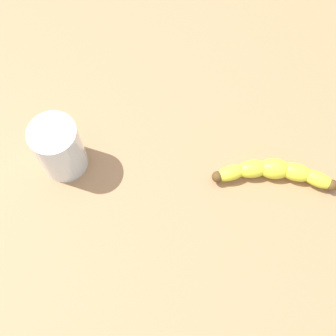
# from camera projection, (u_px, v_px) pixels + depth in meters

# --- Properties ---
(wooden_tabletop) EXTENTS (1.20, 1.20, 0.03)m
(wooden_tabletop) POSITION_uv_depth(u_px,v_px,m) (144.00, 130.00, 0.78)
(wooden_tabletop) COLOR #A2744D
(wooden_tabletop) RESTS_ON ground
(banana) EXTENTS (0.10, 0.19, 0.03)m
(banana) POSITION_uv_depth(u_px,v_px,m) (274.00, 172.00, 0.71)
(banana) COLOR yellow
(banana) RESTS_ON wooden_tabletop
(smoothie_glass) EXTENTS (0.07, 0.07, 0.11)m
(smoothie_glass) POSITION_uv_depth(u_px,v_px,m) (59.00, 148.00, 0.69)
(smoothie_glass) COLOR silver
(smoothie_glass) RESTS_ON wooden_tabletop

